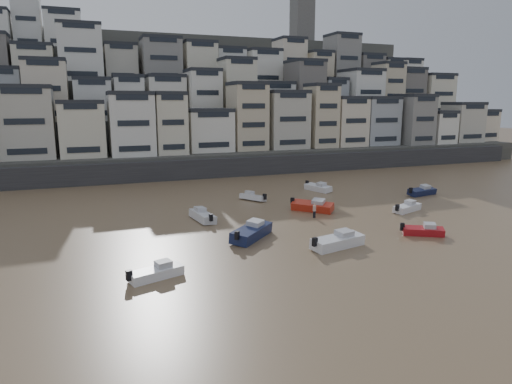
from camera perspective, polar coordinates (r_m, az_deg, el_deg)
name	(u,v)px	position (r m, az deg, el deg)	size (l,w,h in m)	color
harbor_wall	(213,168)	(84.74, -5.40, 3.04)	(140.00, 3.00, 3.50)	#38383A
hillside	(189,105)	(123.70, -8.39, 10.77)	(141.04, 66.00, 50.00)	#4C4C47
boat_a	(338,239)	(44.49, 10.19, -5.82)	(6.14, 2.01, 1.67)	silver
boat_b	(423,230)	(50.91, 20.18, -4.43)	(4.51, 1.48, 1.23)	#A6141A
boat_c	(252,230)	(46.62, -0.56, -4.74)	(6.72, 2.20, 1.83)	#151E43
boat_d	(407,206)	(61.16, 18.39, -1.69)	(5.00, 1.64, 1.36)	white
boat_e	(312,205)	(58.51, 7.06, -1.65)	(5.81, 1.90, 1.58)	#B52816
boat_f	(202,214)	(53.98, -6.71, -2.78)	(5.51, 1.80, 1.50)	silver
boat_g	(422,191)	(72.46, 20.04, 0.18)	(5.22, 1.71, 1.42)	#141C40
boat_h	(253,196)	(64.57, -0.39, -0.53)	(4.35, 1.42, 1.19)	silver
boat_i	(318,187)	(71.90, 7.75, 0.68)	(5.20, 1.70, 1.42)	silver
boat_j	(156,271)	(37.34, -12.37, -9.58)	(4.74, 1.55, 1.29)	white
person_pink	(314,211)	(55.31, 7.31, -2.33)	(0.44, 0.44, 1.74)	tan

